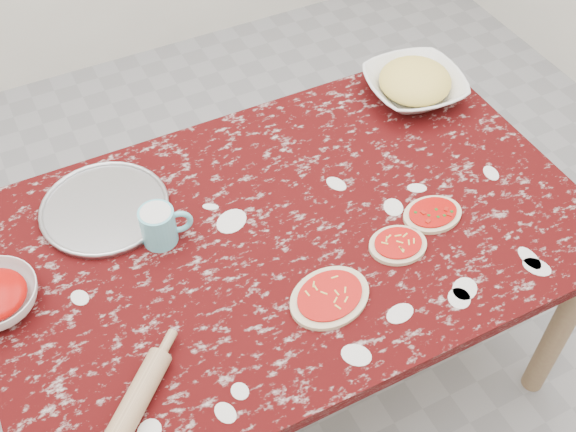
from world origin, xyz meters
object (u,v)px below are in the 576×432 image
at_px(worktable, 288,248).
at_px(pizza_tray, 105,209).
at_px(rolling_pin, 132,408).
at_px(cheese_bowl, 414,87).
at_px(flour_mug, 160,225).

bearing_deg(worktable, pizza_tray, 145.86).
bearing_deg(pizza_tray, rolling_pin, -101.20).
bearing_deg(rolling_pin, cheese_bowl, 29.30).
distance_m(worktable, pizza_tray, 0.51).
distance_m(worktable, cheese_bowl, 0.70).
relative_size(cheese_bowl, flour_mug, 2.21).
distance_m(worktable, flour_mug, 0.36).
height_order(cheese_bowl, flour_mug, flour_mug).
bearing_deg(worktable, rolling_pin, -148.95).
bearing_deg(worktable, cheese_bowl, 27.71).
height_order(pizza_tray, flour_mug, flour_mug).
xyz_separation_m(cheese_bowl, flour_mug, (-0.92, -0.20, 0.02)).
height_order(flour_mug, rolling_pin, flour_mug).
xyz_separation_m(cheese_bowl, rolling_pin, (-1.14, -0.64, -0.01)).
distance_m(worktable, rolling_pin, 0.64).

